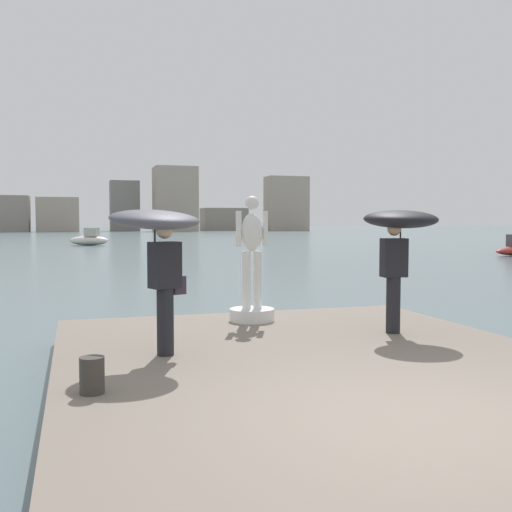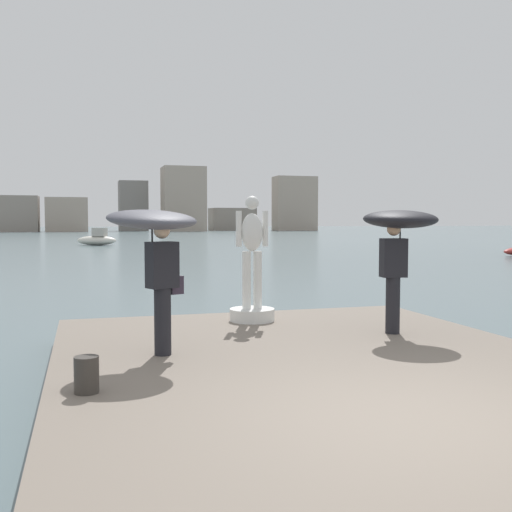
% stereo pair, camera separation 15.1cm
% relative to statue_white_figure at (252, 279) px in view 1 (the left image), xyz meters
% --- Properties ---
extents(ground_plane, '(400.00, 400.00, 0.00)m').
position_rel_statue_white_figure_xyz_m(ground_plane, '(0.01, 34.56, -1.13)').
color(ground_plane, slate).
extents(pier, '(6.53, 9.47, 0.40)m').
position_rel_statue_white_figure_xyz_m(pier, '(0.01, -3.70, -0.93)').
color(pier, slate).
rests_on(pier, ground).
extents(statue_white_figure, '(0.79, 0.79, 2.18)m').
position_rel_statue_white_figure_xyz_m(statue_white_figure, '(0.00, 0.00, 0.00)').
color(statue_white_figure, white).
rests_on(statue_white_figure, pier).
extents(onlooker_left, '(1.51, 1.52, 1.94)m').
position_rel_statue_white_figure_xyz_m(onlooker_left, '(-1.94, -2.25, 0.82)').
color(onlooker_left, black).
rests_on(onlooker_left, pier).
extents(onlooker_right, '(1.29, 1.30, 1.95)m').
position_rel_statue_white_figure_xyz_m(onlooker_right, '(1.88, -1.72, 0.85)').
color(onlooker_right, black).
rests_on(onlooker_right, pier).
extents(mooring_bollard, '(0.25, 0.25, 0.37)m').
position_rel_statue_white_figure_xyz_m(mooring_bollard, '(-2.82, -3.77, -0.54)').
color(mooring_bollard, '#38332D').
rests_on(mooring_bollard, pier).
extents(boat_mid, '(3.84, 2.65, 1.56)m').
position_rel_statue_white_figure_xyz_m(boat_mid, '(-1.63, 45.05, -0.58)').
color(boat_mid, silver).
rests_on(boat_mid, ground).
extents(distant_skyline, '(96.16, 14.08, 13.72)m').
position_rel_statue_white_figure_xyz_m(distant_skyline, '(5.42, 120.35, 4.01)').
color(distant_skyline, '#A89989').
rests_on(distant_skyline, ground).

